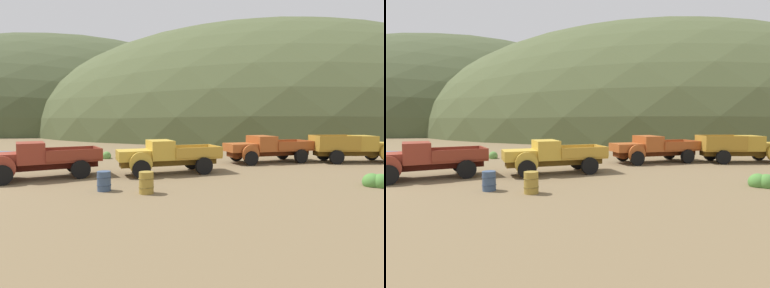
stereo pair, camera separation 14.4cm
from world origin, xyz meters
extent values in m
ellipsoid|color=#424C2D|center=(-11.09, 79.03, 0.00)|extent=(107.88, 81.35, 49.12)
ellipsoid|color=#4C5633|center=(41.22, 58.56, 0.00)|extent=(109.81, 88.02, 47.81)
ellipsoid|color=slate|center=(0.11, 5.59, 0.75)|extent=(1.35, 1.65, 0.61)
cylinder|color=black|center=(-0.22, 6.62, 0.34)|extent=(0.71, 0.39, 0.68)
cube|color=#42140D|center=(3.06, 2.16, 0.66)|extent=(5.48, 2.68, 0.36)
cylinder|color=maroon|center=(1.05, 2.51, 0.76)|extent=(1.19, 0.56, 1.20)
cylinder|color=maroon|center=(1.70, 0.64, 0.76)|extent=(1.19, 0.56, 1.20)
cube|color=maroon|center=(2.57, 1.99, 1.36)|extent=(1.83, 2.23, 1.05)
cube|color=black|center=(2.03, 1.80, 1.57)|extent=(0.58, 1.56, 0.59)
cube|color=maroon|center=(4.48, 2.65, 0.90)|extent=(3.27, 2.80, 0.12)
cube|color=maroon|center=(4.15, 3.60, 1.23)|extent=(2.65, 1.00, 0.55)
cube|color=maroon|center=(4.81, 1.70, 1.23)|extent=(2.65, 1.00, 0.55)
cube|color=maroon|center=(5.73, 3.09, 1.23)|extent=(0.75, 1.93, 0.55)
cylinder|color=black|center=(1.03, 2.56, 0.48)|extent=(1.00, 0.58, 0.96)
cylinder|color=black|center=(1.72, 0.59, 0.48)|extent=(1.00, 0.58, 0.96)
cylinder|color=black|center=(4.35, 3.71, 0.48)|extent=(1.00, 0.58, 0.96)
cylinder|color=black|center=(5.04, 1.74, 0.48)|extent=(1.00, 0.58, 0.96)
cube|color=brown|center=(9.69, 2.56, 0.66)|extent=(5.53, 1.86, 0.36)
cube|color=gold|center=(7.71, 2.21, 1.11)|extent=(1.98, 1.91, 0.55)
cube|color=#B7B2A8|center=(6.92, 2.07, 1.09)|extent=(0.28, 1.12, 0.44)
cylinder|color=gold|center=(7.77, 3.21, 0.76)|extent=(1.21, 0.39, 1.20)
cylinder|color=gold|center=(8.10, 1.30, 0.76)|extent=(1.21, 0.39, 1.20)
cube|color=gold|center=(9.18, 2.47, 1.36)|extent=(1.57, 2.07, 1.05)
cube|color=black|center=(8.62, 2.37, 1.57)|extent=(0.33, 1.58, 0.59)
cube|color=#B5882D|center=(11.16, 2.83, 0.90)|extent=(3.06, 2.41, 0.12)
cube|color=#B5882D|center=(10.99, 3.79, 1.23)|extent=(2.73, 0.58, 0.55)
cube|color=#B5882D|center=(11.33, 1.86, 1.23)|extent=(2.73, 0.58, 0.55)
cube|color=#B5882D|center=(12.46, 3.06, 1.23)|extent=(0.44, 1.95, 0.55)
cylinder|color=black|center=(8.11, 1.25, 0.48)|extent=(0.99, 0.44, 0.96)
cylinder|color=black|center=(11.20, 3.87, 0.48)|extent=(0.99, 0.44, 0.96)
cylinder|color=black|center=(11.56, 1.86, 0.48)|extent=(0.99, 0.44, 0.96)
cube|color=#51220D|center=(17.11, 6.00, 0.66)|extent=(6.10, 1.80, 0.36)
cube|color=#A34C1E|center=(14.91, 5.71, 1.11)|extent=(2.12, 2.05, 0.55)
cube|color=#B7B2A8|center=(14.03, 5.59, 1.09)|extent=(0.24, 1.25, 0.44)
cylinder|color=#A34C1E|center=(15.02, 6.81, 0.76)|extent=(1.21, 0.34, 1.20)
cylinder|color=#A34C1E|center=(15.30, 4.67, 0.76)|extent=(1.21, 0.34, 1.20)
cube|color=#A34C1E|center=(16.54, 5.92, 1.36)|extent=(1.66, 2.26, 1.05)
cube|color=black|center=(15.92, 5.84, 1.57)|extent=(0.28, 1.77, 0.59)
cube|color=#97471E|center=(18.74, 6.21, 0.90)|extent=(3.30, 2.56, 0.12)
cube|color=#97471E|center=(18.60, 7.30, 1.23)|extent=(3.03, 0.50, 0.55)
cube|color=#97471E|center=(18.88, 5.13, 1.23)|extent=(3.03, 0.50, 0.55)
cube|color=#97471E|center=(20.19, 6.40, 1.23)|extent=(0.38, 2.18, 0.55)
cylinder|color=black|center=(15.01, 6.87, 0.48)|extent=(0.99, 0.40, 0.96)
cylinder|color=black|center=(15.31, 4.61, 0.48)|extent=(0.99, 0.40, 0.96)
cylinder|color=black|center=(18.84, 7.37, 0.48)|extent=(0.99, 0.40, 0.96)
cylinder|color=black|center=(19.14, 5.12, 0.48)|extent=(0.99, 0.40, 0.96)
cube|color=#593D12|center=(23.19, 5.02, 0.66)|extent=(5.74, 1.67, 0.36)
cube|color=#B28928|center=(25.26, 4.73, 1.11)|extent=(1.99, 1.84, 0.55)
cylinder|color=#B28928|center=(25.16, 5.72, 0.76)|extent=(1.21, 0.34, 1.20)
cube|color=#B28928|center=(23.73, 4.95, 1.36)|extent=(1.55, 2.02, 1.05)
cube|color=black|center=(24.31, 4.86, 1.57)|extent=(0.26, 1.57, 0.59)
cube|color=#A47826|center=(21.66, 5.23, 0.90)|extent=(3.10, 2.31, 0.12)
cube|color=#A47826|center=(21.52, 4.27, 1.43)|extent=(2.85, 0.49, 0.95)
cube|color=#A47826|center=(21.79, 6.19, 1.43)|extent=(2.85, 0.49, 0.95)
cube|color=#A47826|center=(20.30, 5.42, 1.43)|extent=(0.36, 1.93, 0.95)
cylinder|color=black|center=(25.16, 5.77, 0.48)|extent=(0.99, 0.41, 0.96)
cylinder|color=black|center=(21.28, 4.26, 0.48)|extent=(0.99, 0.41, 0.96)
cylinder|color=black|center=(21.56, 6.26, 0.48)|extent=(0.99, 0.41, 0.96)
cylinder|color=#384C6B|center=(6.50, -1.34, 0.42)|extent=(0.57, 0.57, 0.85)
torus|color=#27354A|center=(6.50, -1.34, 0.59)|extent=(0.61, 0.61, 0.03)
torus|color=#27354A|center=(6.50, -1.34, 0.25)|extent=(0.61, 0.61, 0.03)
cylinder|color=olive|center=(8.28, -2.14, 0.45)|extent=(0.60, 0.60, 0.91)
torus|color=brown|center=(8.28, -2.14, 0.64)|extent=(0.64, 0.64, 0.03)
torus|color=brown|center=(8.28, -2.14, 0.27)|extent=(0.64, 0.64, 0.03)
ellipsoid|color=#4C8438|center=(18.77, -2.70, 0.22)|extent=(0.81, 0.73, 0.79)
ellipsoid|color=#4C8438|center=(18.52, -2.45, 0.21)|extent=(0.86, 0.78, 0.77)
ellipsoid|color=#3D702D|center=(1.75, 9.89, 0.15)|extent=(0.62, 0.56, 0.54)
ellipsoid|color=#3D702D|center=(1.92, 9.64, 0.15)|extent=(0.55, 0.50, 0.56)
ellipsoid|color=#5B8E42|center=(5.57, 9.97, 0.20)|extent=(0.67, 0.60, 0.72)
ellipsoid|color=#5B8E42|center=(5.61, 10.19, 0.14)|extent=(0.47, 0.42, 0.50)
ellipsoid|color=olive|center=(18.66, 10.28, 0.27)|extent=(0.98, 0.88, 0.98)
ellipsoid|color=olive|center=(18.36, 10.16, 0.19)|extent=(0.87, 0.79, 0.68)
camera|label=1|loc=(7.95, -15.23, 3.09)|focal=29.76mm
camera|label=2|loc=(8.10, -15.25, 3.09)|focal=29.76mm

